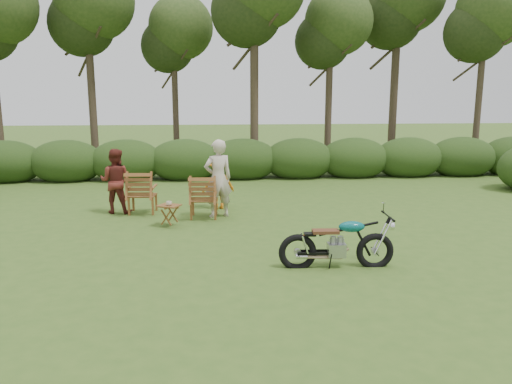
{
  "coord_description": "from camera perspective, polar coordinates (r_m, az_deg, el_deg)",
  "views": [
    {
      "loc": [
        -1.01,
        -8.32,
        2.92
      ],
      "look_at": [
        -0.14,
        1.84,
        0.9
      ],
      "focal_mm": 35.0,
      "sensor_mm": 36.0,
      "label": 1
    }
  ],
  "objects": [
    {
      "name": "lawn_chair_left",
      "position": [
        12.74,
        -12.76,
        -2.33
      ],
      "size": [
        0.78,
        0.78,
        1.07
      ],
      "primitive_type": null,
      "rotation": [
        0.0,
        0.0,
        3.08
      ],
      "color": "brown",
      "rests_on": "ground"
    },
    {
      "name": "cup",
      "position": [
        11.18,
        -9.93,
        -1.28
      ],
      "size": [
        0.14,
        0.14,
        0.1
      ],
      "primitive_type": "imported",
      "rotation": [
        0.0,
        0.0,
        -0.1
      ],
      "color": "beige",
      "rests_on": "side_table"
    },
    {
      "name": "child",
      "position": [
        12.93,
        -4.29,
        -1.88
      ],
      "size": [
        0.94,
        0.69,
        1.31
      ],
      "primitive_type": "imported",
      "rotation": [
        0.0,
        0.0,
        3.41
      ],
      "color": "#BC6711",
      "rests_on": "ground"
    },
    {
      "name": "adult_a",
      "position": [
        12.08,
        -4.29,
        -2.82
      ],
      "size": [
        0.78,
        0.63,
        1.86
      ],
      "primitive_type": "imported",
      "rotation": [
        0.0,
        0.0,
        3.45
      ],
      "color": "beige",
      "rests_on": "ground"
    },
    {
      "name": "adult_b",
      "position": [
        12.92,
        -15.58,
        -2.28
      ],
      "size": [
        0.86,
        0.72,
        1.6
      ],
      "primitive_type": "imported",
      "rotation": [
        0.0,
        0.0,
        2.99
      ],
      "color": "maroon",
      "rests_on": "ground"
    },
    {
      "name": "side_table",
      "position": [
        11.29,
        -9.86,
        -2.68
      ],
      "size": [
        0.59,
        0.56,
        0.49
      ],
      "primitive_type": null,
      "rotation": [
        0.0,
        0.0,
        -0.42
      ],
      "color": "#5F3017",
      "rests_on": "ground"
    },
    {
      "name": "tree_line",
      "position": [
        18.14,
        -0.13,
        14.01
      ],
      "size": [
        22.52,
        11.62,
        8.14
      ],
      "color": "#35291D",
      "rests_on": "ground"
    },
    {
      "name": "motorcycle",
      "position": [
        8.75,
        9.11,
        -8.43
      ],
      "size": [
        1.89,
        0.79,
        1.06
      ],
      "primitive_type": null,
      "rotation": [
        0.0,
        0.0,
        -0.04
      ],
      "color": "#0B9291",
      "rests_on": "ground"
    },
    {
      "name": "lawn_chair_right",
      "position": [
        12.02,
        -5.94,
        -2.92
      ],
      "size": [
        0.75,
        0.75,
        1.04
      ],
      "primitive_type": null,
      "rotation": [
        0.0,
        0.0,
        3.08
      ],
      "color": "brown",
      "rests_on": "ground"
    },
    {
      "name": "ground",
      "position": [
        8.87,
        1.94,
        -8.01
      ],
      "size": [
        80.0,
        80.0,
        0.0
      ],
      "primitive_type": "plane",
      "color": "#34511B",
      "rests_on": "ground"
    }
  ]
}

